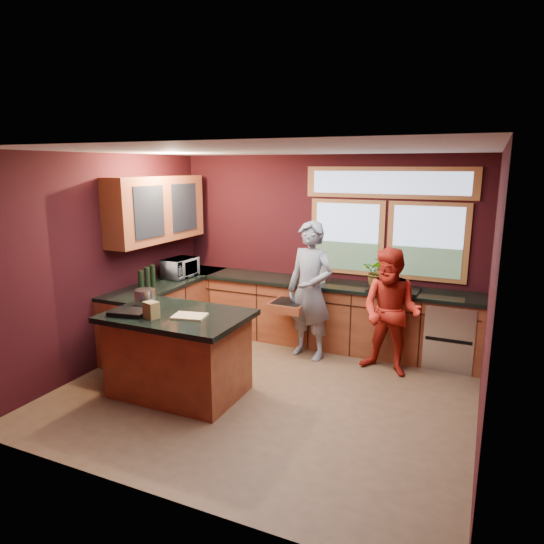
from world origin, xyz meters
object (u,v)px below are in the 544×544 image
Objects in this scene: cutting_board at (190,316)px; stock_pot at (145,297)px; person_red at (391,312)px; island at (179,353)px; person_grey at (310,291)px.

cutting_board is 0.78m from stock_pot.
island is at bearing -131.77° from person_red.
stock_pot is (-1.52, -1.48, 0.11)m from person_grey.
person_red reaches higher than stock_pot.
stock_pot is at bearing 164.74° from island.
person_grey reaches higher than cutting_board.
person_red is at bearing 27.93° from stock_pot.
person_red reaches higher than island.
cutting_board is at bearing -14.93° from stock_pot.
person_red is 2.45m from cutting_board.
person_grey is (0.97, 1.63, 0.44)m from island.
person_grey is 1.10m from person_red.
island is 0.84× the size of person_grey.
person_grey is at bearing 65.27° from cutting_board.
island is at bearing -15.26° from stock_pot.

